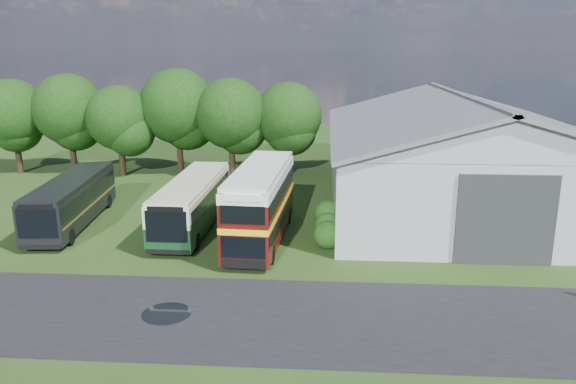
# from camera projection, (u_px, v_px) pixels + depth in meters

# --- Properties ---
(ground) EXTENTS (120.00, 120.00, 0.00)m
(ground) POSITION_uv_depth(u_px,v_px,m) (214.00, 287.00, 27.60)
(ground) COLOR #203912
(ground) RESTS_ON ground
(asphalt_road) EXTENTS (60.00, 8.00, 0.02)m
(asphalt_road) POSITION_uv_depth(u_px,v_px,m) (268.00, 317.00, 24.51)
(asphalt_road) COLOR black
(asphalt_road) RESTS_ON ground
(puddle) EXTENTS (2.20, 2.20, 0.01)m
(puddle) POSITION_uv_depth(u_px,v_px,m) (167.00, 314.00, 24.81)
(puddle) COLOR black
(puddle) RESTS_ON ground
(storage_shed) EXTENTS (18.80, 24.80, 8.15)m
(storage_shed) POSITION_uv_depth(u_px,v_px,m) (457.00, 149.00, 40.98)
(storage_shed) COLOR gray
(storage_shed) RESTS_ON ground
(tree_far_left) EXTENTS (6.12, 6.12, 8.64)m
(tree_far_left) POSITION_uv_depth(u_px,v_px,m) (13.00, 113.00, 50.89)
(tree_far_left) COLOR black
(tree_far_left) RESTS_ON ground
(tree_left_a) EXTENTS (6.46, 6.46, 9.12)m
(tree_left_a) POSITION_uv_depth(u_px,v_px,m) (69.00, 109.00, 50.96)
(tree_left_a) COLOR black
(tree_left_a) RESTS_ON ground
(tree_left_b) EXTENTS (5.78, 5.78, 8.16)m
(tree_left_b) POSITION_uv_depth(u_px,v_px,m) (119.00, 118.00, 49.82)
(tree_left_b) COLOR black
(tree_left_b) RESTS_ON ground
(tree_mid) EXTENTS (6.80, 6.80, 9.60)m
(tree_mid) POSITION_uv_depth(u_px,v_px,m) (178.00, 106.00, 50.51)
(tree_mid) COLOR black
(tree_mid) RESTS_ON ground
(tree_right_a) EXTENTS (6.26, 6.26, 8.83)m
(tree_right_a) POSITION_uv_depth(u_px,v_px,m) (231.00, 114.00, 49.33)
(tree_right_a) COLOR black
(tree_right_a) RESTS_ON ground
(tree_right_b) EXTENTS (5.98, 5.98, 8.45)m
(tree_right_b) POSITION_uv_depth(u_px,v_px,m) (288.00, 116.00, 49.84)
(tree_right_b) COLOR black
(tree_right_b) RESTS_ON ground
(shrub_front) EXTENTS (1.70, 1.70, 1.70)m
(shrub_front) POSITION_uv_depth(u_px,v_px,m) (328.00, 247.00, 33.02)
(shrub_front) COLOR #194714
(shrub_front) RESTS_ON ground
(shrub_mid) EXTENTS (1.60, 1.60, 1.60)m
(shrub_mid) POSITION_uv_depth(u_px,v_px,m) (328.00, 236.00, 34.95)
(shrub_mid) COLOR #194714
(shrub_mid) RESTS_ON ground
(shrub_back) EXTENTS (1.80, 1.80, 1.80)m
(shrub_back) POSITION_uv_depth(u_px,v_px,m) (328.00, 226.00, 36.88)
(shrub_back) COLOR #194714
(shrub_back) RESTS_ON ground
(bus_green_single) EXTENTS (2.88, 11.64, 3.20)m
(bus_green_single) POSITION_uv_depth(u_px,v_px,m) (193.00, 202.00, 36.18)
(bus_green_single) COLOR black
(bus_green_single) RESTS_ON ground
(bus_maroon_double) EXTENTS (3.31, 10.76, 4.57)m
(bus_maroon_double) POSITION_uv_depth(u_px,v_px,m) (261.00, 204.00, 33.59)
(bus_maroon_double) COLOR black
(bus_maroon_double) RESTS_ON ground
(bus_dark_single) EXTENTS (3.63, 11.39, 3.09)m
(bus_dark_single) POSITION_uv_depth(u_px,v_px,m) (72.00, 201.00, 36.77)
(bus_dark_single) COLOR black
(bus_dark_single) RESTS_ON ground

